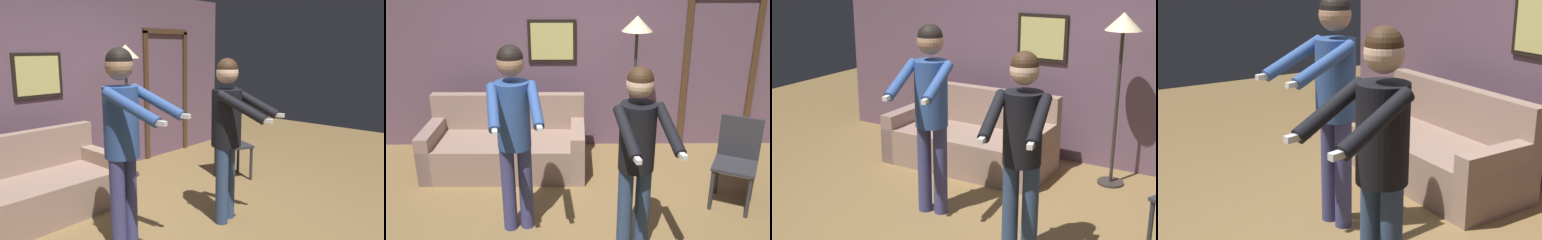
{
  "view_description": "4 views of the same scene",
  "coord_description": "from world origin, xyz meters",
  "views": [
    {
      "loc": [
        -2.5,
        -2.25,
        1.78
      ],
      "look_at": [
        0.18,
        0.11,
        1.09
      ],
      "focal_mm": 35.0,
      "sensor_mm": 36.0,
      "label": 1
    },
    {
      "loc": [
        -0.04,
        -3.28,
        2.48
      ],
      "look_at": [
        -0.0,
        0.05,
        1.19
      ],
      "focal_mm": 40.0,
      "sensor_mm": 36.0,
      "label": 2
    },
    {
      "loc": [
        2.05,
        -3.63,
        2.31
      ],
      "look_at": [
        -0.15,
        0.11,
        1.01
      ],
      "focal_mm": 50.0,
      "sensor_mm": 36.0,
      "label": 3
    },
    {
      "loc": [
        2.74,
        -1.72,
        2.0
      ],
      "look_at": [
        -0.15,
        0.1,
        0.98
      ],
      "focal_mm": 50.0,
      "sensor_mm": 36.0,
      "label": 4
    }
  ],
  "objects": [
    {
      "name": "ground_plane",
      "position": [
        0.0,
        0.0,
        0.0
      ],
      "size": [
        12.0,
        12.0,
        0.0
      ],
      "primitive_type": "plane",
      "color": "olive"
    },
    {
      "name": "back_wall_assembly",
      "position": [
        0.02,
        2.23,
        1.3
      ],
      "size": [
        6.4,
        0.1,
        2.6
      ],
      "color": "#694D60",
      "rests_on": "ground_plane"
    },
    {
      "name": "torchiere_lamp",
      "position": [
        0.71,
        1.77,
        1.55
      ],
      "size": [
        0.36,
        0.36,
        1.82
      ],
      "color": "#332D28",
      "rests_on": "ground_plane"
    },
    {
      "name": "couch",
      "position": [
        -0.86,
        1.48,
        0.28
      ],
      "size": [
        1.91,
        0.86,
        0.87
      ],
      "color": "gray",
      "rests_on": "ground_plane"
    },
    {
      "name": "dining_chair_distant",
      "position": [
        1.65,
        0.7,
        0.53
      ],
      "size": [
        0.56,
        0.56,
        0.93
      ],
      "color": "#2D2D33",
      "rests_on": "ground_plane"
    },
    {
      "name": "person_standing_left",
      "position": [
        -0.57,
        0.23,
        1.09
      ],
      "size": [
        0.53,
        0.75,
        1.79
      ],
      "color": "#3C3E74",
      "rests_on": "ground_plane"
    },
    {
      "name": "person_standing_right",
      "position": [
        0.48,
        -0.1,
        1.02
      ],
      "size": [
        0.52,
        0.71,
        1.68
      ],
      "color": "navy",
      "rests_on": "ground_plane"
    }
  ]
}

